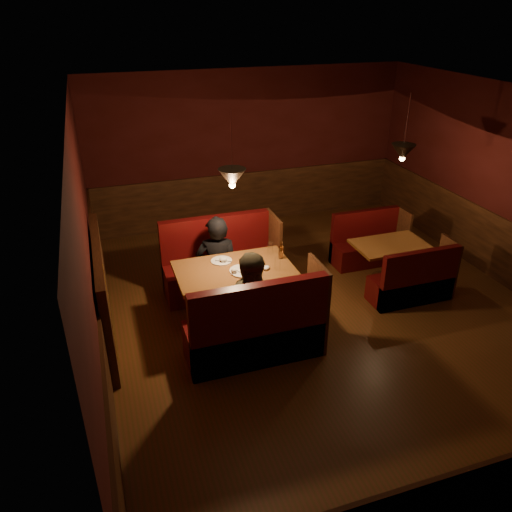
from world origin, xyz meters
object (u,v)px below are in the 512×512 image
object	(u,v)px
main_bench_near	(258,334)
second_bench_near	(414,284)
main_bench_far	(221,268)
second_table	(389,253)
second_bench_far	(368,246)
main_table	(236,280)
diner_a	(217,249)
diner_b	(255,290)

from	to	relation	value
main_bench_near	second_bench_near	size ratio (longest dim) A/B	1.37
main_bench_far	second_table	bearing A→B (deg)	-11.71
second_bench_near	second_table	bearing A→B (deg)	92.20
second_table	second_bench_far	distance (m)	0.69
main_bench_near	second_table	bearing A→B (deg)	25.43
main_table	diner_a	xyz separation A→B (m)	(-0.10, 0.57, 0.21)
second_table	second_bench_far	bearing A→B (deg)	87.80
main_table	diner_a	size ratio (longest dim) A/B	0.91
main_bench_near	second_bench_near	world-z (taller)	main_bench_near
second_bench_far	diner_b	size ratio (longest dim) A/B	0.75
second_bench_near	diner_a	world-z (taller)	diner_a
second_table	second_bench_near	distance (m)	0.69
main_bench_far	diner_b	size ratio (longest dim) A/B	1.02
main_table	second_bench_far	size ratio (longest dim) A/B	1.25
main_bench_near	diner_a	xyz separation A→B (m)	(-0.12, 1.44, 0.48)
second_table	diner_a	world-z (taller)	diner_a
main_bench_far	diner_b	distance (m)	1.55
main_bench_far	diner_b	bearing A→B (deg)	-87.97
main_table	second_bench_near	world-z (taller)	main_table
main_table	second_bench_far	world-z (taller)	main_table
main_table	second_bench_near	xyz separation A→B (m)	(2.59, -0.32, -0.35)
second_bench_near	diner_a	distance (m)	2.89
main_bench_near	diner_b	bearing A→B (deg)	78.55
diner_a	diner_b	distance (m)	1.20
second_table	second_bench_near	bearing A→B (deg)	-87.80
diner_a	second_table	bearing A→B (deg)	-169.64
main_bench_near	second_table	size ratio (longest dim) A/B	1.51
main_table	main_bench_far	xyz separation A→B (m)	(0.02, 0.87, -0.27)
diner_a	diner_b	world-z (taller)	diner_a
main_table	second_bench_far	bearing A→B (deg)	21.21
diner_b	main_bench_near	bearing A→B (deg)	-116.80
main_table	diner_a	bearing A→B (deg)	100.16
second_bench_far	main_bench_far	bearing A→B (deg)	-176.96
main_bench_near	second_bench_far	world-z (taller)	main_bench_near
main_bench_near	second_bench_near	bearing A→B (deg)	12.00
main_bench_far	diner_b	world-z (taller)	diner_b
diner_a	diner_b	xyz separation A→B (m)	(0.17, -1.18, -0.02)
second_table	diner_a	size ratio (longest dim) A/B	0.66
main_bench_near	second_table	xyz separation A→B (m)	(2.54, 1.21, 0.10)
diner_a	second_bench_near	bearing A→B (deg)	176.92
main_bench_far	diner_a	xyz separation A→B (m)	(-0.12, -0.29, 0.48)
second_bench_far	diner_b	bearing A→B (deg)	-147.32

